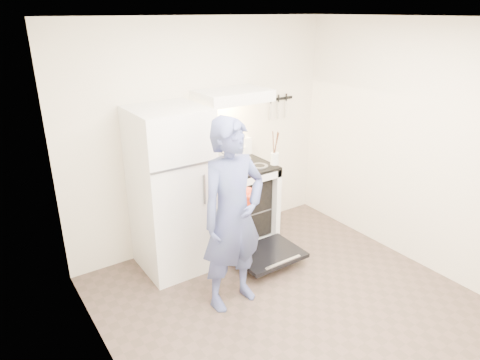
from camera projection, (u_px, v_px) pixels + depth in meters
name	position (u px, v px, depth m)	size (l,w,h in m)	color
floor	(307.00, 317.00, 3.81)	(3.60, 3.60, 0.00)	brown
back_wall	(203.00, 136.00, 4.73)	(3.20, 0.02, 2.50)	beige
refrigerator	(172.00, 191.00, 4.31)	(0.70, 0.70, 1.70)	white
stove_body	(237.00, 206.00, 4.89)	(0.76, 0.65, 0.92)	white
cooktop	(237.00, 167.00, 4.72)	(0.76, 0.65, 0.03)	black
backsplash	(223.00, 150.00, 4.89)	(0.76, 0.07, 0.20)	white
oven_door	(268.00, 254.00, 4.56)	(0.70, 0.54, 0.04)	black
oven_rack	(237.00, 207.00, 4.90)	(0.60, 0.52, 0.01)	slate
range_hood	(233.00, 96.00, 4.49)	(0.76, 0.50, 0.12)	white
knife_strip	(279.00, 99.00, 5.15)	(0.40, 0.02, 0.03)	black
pizza_stone	(234.00, 204.00, 4.95)	(0.35, 0.35, 0.02)	#886B4E
tea_kettle	(214.00, 154.00, 4.65)	(0.22, 0.19, 0.27)	silver
utensil_jar	(275.00, 159.00, 4.64)	(0.09, 0.09, 0.13)	silver
person	(233.00, 216.00, 3.72)	(0.64, 0.42, 1.76)	#3C3D7C
dutch_oven	(243.00, 199.00, 4.03)	(0.33, 0.26, 0.22)	red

